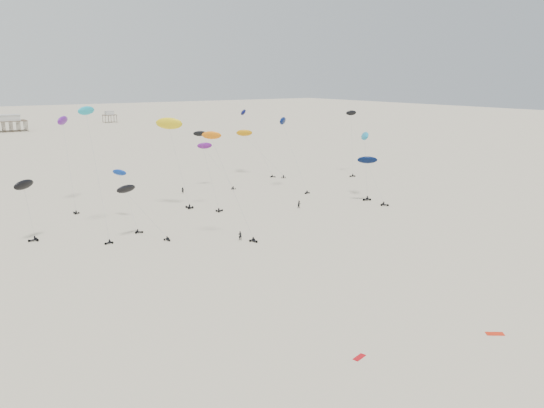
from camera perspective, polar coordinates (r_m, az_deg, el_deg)
ground_plane at (r=206.49m, az=-17.79°, el=4.14°), size 900.00×900.00×0.00m
pavilion_main at (r=350.19m, az=-26.62°, el=7.67°), size 21.00×13.00×9.80m
pavilion_small at (r=394.74m, az=-17.06°, el=8.90°), size 9.00×7.00×8.00m
rig_0 at (r=108.05m, az=-14.78°, el=0.77°), size 8.42×9.22×12.19m
rig_1 at (r=176.60m, az=8.55°, el=7.76°), size 7.69×8.39×20.95m
rig_2 at (r=102.73m, az=-5.24°, el=4.24°), size 7.77×9.78×21.71m
rig_3 at (r=136.91m, az=10.54°, el=3.86°), size 5.40×9.95×12.30m
rig_4 at (r=155.85m, az=-6.73°, el=5.47°), size 7.01×11.82×14.57m
rig_5 at (r=173.58m, az=-2.75°, el=9.07°), size 7.53×14.30×22.44m
rig_6 at (r=121.29m, az=-15.68°, el=1.98°), size 4.07×16.98×16.85m
rig_7 at (r=142.81m, az=-21.49°, el=7.55°), size 5.41×18.03×24.02m
rig_8 at (r=114.68m, az=-18.99°, el=7.25°), size 4.77×16.58×27.25m
rig_9 at (r=150.49m, az=1.48°, el=8.01°), size 4.77×13.28×21.24m
rig_10 at (r=128.80m, az=-6.98°, el=4.48°), size 3.54×9.47×19.01m
rig_11 at (r=141.86m, az=9.99°, el=5.87°), size 5.96×7.89×17.55m
rig_12 at (r=130.36m, az=-10.80°, el=7.61°), size 6.85×8.55×22.25m
rig_13 at (r=173.12m, az=-2.35°, el=6.94°), size 10.59×16.17×18.72m
rig_14 at (r=112.82m, az=-24.98°, el=0.90°), size 5.10×4.48×12.42m
spectator_0 at (r=105.02m, az=-3.44°, el=-3.90°), size 0.95×0.89×2.16m
spectator_1 at (r=130.26m, az=2.95°, el=-0.44°), size 1.10×0.65×2.25m
spectator_3 at (r=148.71m, az=-9.57°, el=1.14°), size 0.88×0.74×2.07m
grounded_kite_a at (r=73.95m, az=22.85°, el=-12.76°), size 2.31×2.01×0.08m
grounded_kite_b at (r=64.21m, az=9.38°, el=-15.98°), size 1.92×1.13×0.07m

